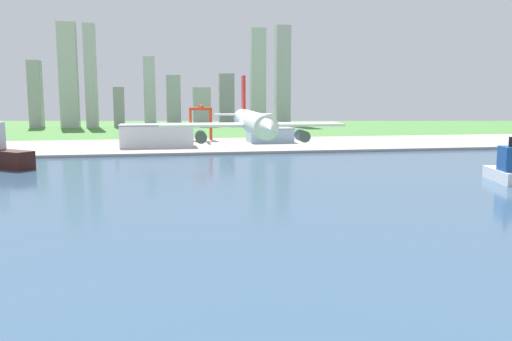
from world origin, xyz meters
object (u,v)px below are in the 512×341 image
object	(u,v)px
port_crane_red	(201,115)
warehouse_annex	(270,135)
airplane_landing	(253,123)
warehouse_main	(157,135)
ferry_boat	(504,169)

from	to	relation	value
port_crane_red	warehouse_annex	world-z (taller)	port_crane_red
airplane_landing	warehouse_annex	size ratio (longest dim) A/B	1.01
airplane_landing	warehouse_main	world-z (taller)	airplane_landing
ferry_boat	warehouse_main	bearing A→B (deg)	131.54
port_crane_red	airplane_landing	bearing A→B (deg)	-92.69
ferry_boat	port_crane_red	bearing A→B (deg)	118.32
ferry_boat	warehouse_main	size ratio (longest dim) A/B	0.57
airplane_landing	ferry_boat	world-z (taller)	airplane_landing
ferry_boat	warehouse_annex	world-z (taller)	ferry_boat
ferry_boat	warehouse_annex	bearing A→B (deg)	109.04
airplane_landing	warehouse_annex	bearing A→B (deg)	78.12
port_crane_red	warehouse_annex	distance (m)	76.28
airplane_landing	port_crane_red	size ratio (longest dim) A/B	1.16
warehouse_annex	port_crane_red	bearing A→B (deg)	153.70
ferry_boat	warehouse_annex	size ratio (longest dim) A/B	0.86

